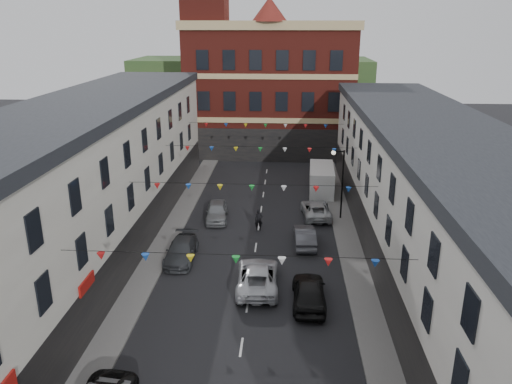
% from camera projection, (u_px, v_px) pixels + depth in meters
% --- Properties ---
extents(ground, '(160.00, 160.00, 0.00)m').
position_uv_depth(ground, '(247.00, 305.00, 29.30)').
color(ground, black).
rests_on(ground, ground).
extents(pavement_left, '(1.80, 64.00, 0.15)m').
position_uv_depth(pavement_left, '(141.00, 284.00, 31.57)').
color(pavement_left, '#605E5B').
rests_on(pavement_left, ground).
extents(pavement_right, '(1.80, 64.00, 0.15)m').
position_uv_depth(pavement_right, '(361.00, 291.00, 30.77)').
color(pavement_right, '#605E5B').
rests_on(pavement_right, ground).
extents(terrace_left, '(8.40, 56.00, 10.70)m').
position_uv_depth(terrace_left, '(48.00, 210.00, 29.21)').
color(terrace_left, beige).
rests_on(terrace_left, ground).
extents(terrace_right, '(8.40, 56.00, 9.70)m').
position_uv_depth(terrace_right, '(457.00, 227.00, 28.01)').
color(terrace_right, silver).
rests_on(terrace_right, ground).
extents(civic_building, '(20.60, 13.30, 18.50)m').
position_uv_depth(civic_building, '(270.00, 87.00, 62.55)').
color(civic_building, maroon).
rests_on(civic_building, ground).
extents(clock_tower, '(5.60, 5.60, 30.00)m').
position_uv_depth(clock_tower, '(206.00, 30.00, 58.01)').
color(clock_tower, maroon).
rests_on(clock_tower, ground).
extents(distant_hill, '(40.00, 14.00, 10.00)m').
position_uv_depth(distant_hill, '(252.00, 88.00, 86.52)').
color(distant_hill, '#2B4E24').
rests_on(distant_hill, ground).
extents(street_lamp, '(1.10, 0.36, 6.00)m').
position_uv_depth(street_lamp, '(340.00, 175.00, 40.90)').
color(street_lamp, black).
rests_on(street_lamp, ground).
extents(car_left_d, '(2.00, 4.80, 1.39)m').
position_uv_depth(car_left_d, '(181.00, 251.00, 34.73)').
color(car_left_d, '#37393D').
rests_on(car_left_d, ground).
extents(car_left_e, '(2.14, 4.54, 1.50)m').
position_uv_depth(car_left_e, '(217.00, 211.00, 41.83)').
color(car_left_e, gray).
rests_on(car_left_e, ground).
extents(car_right_d, '(1.94, 4.79, 1.63)m').
position_uv_depth(car_right_d, '(309.00, 292.00, 29.18)').
color(car_right_d, black).
rests_on(car_right_d, ground).
extents(car_right_e, '(1.68, 4.37, 1.42)m').
position_uv_depth(car_right_e, '(305.00, 236.00, 37.06)').
color(car_right_e, '#4B4D53').
rests_on(car_right_e, ground).
extents(car_right_f, '(2.65, 5.02, 1.35)m').
position_uv_depth(car_right_f, '(316.00, 209.00, 42.49)').
color(car_right_f, '#B8BABD').
rests_on(car_right_f, ground).
extents(moving_car, '(2.71, 5.58, 1.53)m').
position_uv_depth(moving_car, '(258.00, 276.00, 31.08)').
color(moving_car, silver).
rests_on(moving_car, ground).
extents(white_van, '(2.51, 5.97, 2.60)m').
position_uv_depth(white_van, '(321.00, 180.00, 48.35)').
color(white_van, silver).
rests_on(white_van, ground).
extents(pedestrian, '(0.67, 0.47, 1.75)m').
position_uv_depth(pedestrian, '(259.00, 220.00, 39.65)').
color(pedestrian, black).
rests_on(pedestrian, ground).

